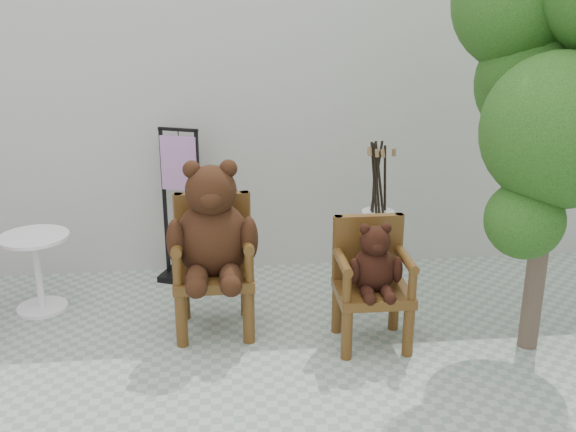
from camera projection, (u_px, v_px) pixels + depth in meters
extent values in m
plane|color=#959F8F|center=(234.00, 416.00, 4.53)|extent=(60.00, 60.00, 0.00)
cube|color=#B5B4AA|center=(221.00, 115.00, 6.98)|extent=(9.00, 1.00, 3.00)
cylinder|color=#462A0F|center=(181.00, 320.00, 5.37)|extent=(0.10, 0.10, 0.45)
cylinder|color=#462A0F|center=(184.00, 294.00, 5.82)|extent=(0.10, 0.10, 0.45)
cylinder|color=#462A0F|center=(249.00, 317.00, 5.42)|extent=(0.10, 0.10, 0.45)
cylinder|color=#462A0F|center=(246.00, 291.00, 5.88)|extent=(0.10, 0.10, 0.45)
cube|color=#462A0F|center=(214.00, 275.00, 5.54)|extent=(0.65, 0.59, 0.09)
cube|color=#462A0F|center=(213.00, 227.00, 5.67)|extent=(0.61, 0.09, 0.59)
cylinder|color=#462A0F|center=(179.00, 228.00, 5.64)|extent=(0.09, 0.09, 0.59)
cylinder|color=#462A0F|center=(177.00, 268.00, 5.23)|extent=(0.08, 0.08, 0.27)
cylinder|color=#462A0F|center=(178.00, 241.00, 5.41)|extent=(0.09, 0.56, 0.09)
cylinder|color=#462A0F|center=(246.00, 225.00, 5.70)|extent=(0.09, 0.09, 0.59)
cylinder|color=#462A0F|center=(249.00, 265.00, 5.28)|extent=(0.08, 0.08, 0.27)
cylinder|color=#462A0F|center=(247.00, 239.00, 5.47)|extent=(0.09, 0.56, 0.09)
ellipsoid|color=black|center=(213.00, 240.00, 5.47)|extent=(0.61, 0.52, 0.64)
sphere|color=black|center=(211.00, 191.00, 5.31)|extent=(0.41, 0.41, 0.41)
ellipsoid|color=black|center=(211.00, 200.00, 5.16)|extent=(0.18, 0.15, 0.15)
sphere|color=black|center=(192.00, 169.00, 5.25)|extent=(0.14, 0.14, 0.14)
sphere|color=black|center=(228.00, 168.00, 5.28)|extent=(0.14, 0.14, 0.14)
ellipsoid|color=black|center=(175.00, 241.00, 5.30)|extent=(0.14, 0.20, 0.37)
ellipsoid|color=black|center=(197.00, 278.00, 5.26)|extent=(0.18, 0.36, 0.18)
sphere|color=black|center=(196.00, 288.00, 5.14)|extent=(0.17, 0.17, 0.17)
ellipsoid|color=black|center=(249.00, 239.00, 5.36)|extent=(0.14, 0.20, 0.37)
ellipsoid|color=black|center=(231.00, 276.00, 5.29)|extent=(0.18, 0.36, 0.18)
sphere|color=black|center=(231.00, 286.00, 5.16)|extent=(0.17, 0.17, 0.17)
cylinder|color=#462A0F|center=(347.00, 335.00, 5.18)|extent=(0.09, 0.09, 0.41)
cylinder|color=#462A0F|center=(337.00, 309.00, 5.60)|extent=(0.09, 0.09, 0.41)
cylinder|color=#462A0F|center=(408.00, 332.00, 5.23)|extent=(0.09, 0.09, 0.41)
cylinder|color=#462A0F|center=(394.00, 307.00, 5.64)|extent=(0.09, 0.09, 0.41)
cube|color=#462A0F|center=(373.00, 293.00, 5.34)|extent=(0.58, 0.53, 0.08)
cube|color=#462A0F|center=(368.00, 246.00, 5.45)|extent=(0.55, 0.08, 0.53)
cylinder|color=#462A0F|center=(337.00, 247.00, 5.43)|extent=(0.08, 0.08, 0.53)
cylinder|color=#462A0F|center=(347.00, 287.00, 5.05)|extent=(0.07, 0.07, 0.24)
cylinder|color=#462A0F|center=(342.00, 261.00, 5.22)|extent=(0.08, 0.51, 0.08)
cylinder|color=#462A0F|center=(398.00, 245.00, 5.48)|extent=(0.08, 0.08, 0.53)
cylinder|color=#462A0F|center=(413.00, 284.00, 5.10)|extent=(0.07, 0.07, 0.24)
cylinder|color=#462A0F|center=(406.00, 258.00, 5.27)|extent=(0.08, 0.51, 0.08)
ellipsoid|color=black|center=(373.00, 270.00, 5.29)|extent=(0.36, 0.30, 0.38)
sphere|color=black|center=(375.00, 241.00, 5.19)|extent=(0.24, 0.24, 0.24)
ellipsoid|color=black|center=(378.00, 248.00, 5.10)|extent=(0.11, 0.09, 0.09)
sphere|color=black|center=(365.00, 229.00, 5.15)|extent=(0.08, 0.08, 0.08)
sphere|color=black|center=(386.00, 228.00, 5.17)|extent=(0.08, 0.08, 0.08)
ellipsoid|color=black|center=(354.00, 272.00, 5.19)|extent=(0.08, 0.12, 0.22)
ellipsoid|color=black|center=(367.00, 293.00, 5.16)|extent=(0.11, 0.21, 0.11)
sphere|color=black|center=(370.00, 299.00, 5.09)|extent=(0.10, 0.10, 0.10)
ellipsoid|color=black|center=(397.00, 270.00, 5.22)|extent=(0.08, 0.12, 0.22)
ellipsoid|color=black|center=(387.00, 292.00, 5.18)|extent=(0.11, 0.21, 0.11)
sphere|color=black|center=(390.00, 298.00, 5.10)|extent=(0.10, 0.10, 0.10)
cylinder|color=white|center=(34.00, 237.00, 5.84)|extent=(0.60, 0.60, 0.03)
cylinder|color=white|center=(38.00, 273.00, 5.95)|extent=(0.06, 0.06, 0.68)
cylinder|color=white|center=(43.00, 307.00, 6.05)|extent=(0.44, 0.44, 0.03)
cube|color=black|center=(165.00, 205.00, 6.51)|extent=(0.04, 0.04, 1.50)
cube|color=black|center=(199.00, 208.00, 6.42)|extent=(0.04, 0.04, 1.50)
cube|color=black|center=(178.00, 130.00, 6.23)|extent=(0.38, 0.18, 0.03)
cube|color=black|center=(186.00, 275.00, 6.70)|extent=(0.55, 0.49, 0.06)
cube|color=#AE79B0|center=(179.00, 163.00, 6.32)|extent=(0.35, 0.17, 0.52)
cylinder|color=black|center=(178.00, 133.00, 6.24)|extent=(0.01, 0.01, 0.08)
cylinder|color=white|center=(377.00, 250.00, 6.24)|extent=(0.32, 0.32, 0.03)
cylinder|color=white|center=(382.00, 268.00, 6.40)|extent=(0.03, 0.03, 0.44)
cylinder|color=white|center=(365.00, 268.00, 6.38)|extent=(0.03, 0.03, 0.44)
cylinder|color=white|center=(369.00, 275.00, 6.22)|extent=(0.03, 0.03, 0.44)
cylinder|color=white|center=(387.00, 275.00, 6.24)|extent=(0.03, 0.03, 0.44)
cylinder|color=black|center=(375.00, 185.00, 6.08)|extent=(0.13, 0.09, 0.79)
cylinder|color=brown|center=(373.00, 149.00, 6.02)|extent=(0.05, 0.04, 0.08)
cylinder|color=black|center=(385.00, 186.00, 6.03)|extent=(0.10, 0.18, 0.79)
cylinder|color=brown|center=(394.00, 152.00, 5.91)|extent=(0.04, 0.05, 0.08)
cylinder|color=black|center=(375.00, 187.00, 6.03)|extent=(0.07, 0.18, 0.79)
cylinder|color=brown|center=(370.00, 152.00, 5.90)|extent=(0.04, 0.05, 0.08)
cylinder|color=black|center=(377.00, 187.00, 6.00)|extent=(0.11, 0.08, 0.80)
cylinder|color=brown|center=(377.00, 153.00, 5.87)|extent=(0.04, 0.04, 0.08)
cylinder|color=black|center=(380.00, 187.00, 6.00)|extent=(0.14, 0.03, 0.80)
cylinder|color=brown|center=(383.00, 153.00, 5.86)|extent=(0.05, 0.04, 0.07)
cylinder|color=black|center=(374.00, 186.00, 6.05)|extent=(0.06, 0.16, 0.79)
cylinder|color=brown|center=(369.00, 151.00, 5.96)|extent=(0.04, 0.05, 0.08)
cylinder|color=#453529|center=(547.00, 185.00, 5.01)|extent=(0.15, 0.15, 2.69)
sphere|color=#15390F|center=(522.00, 2.00, 4.83)|extent=(1.00, 1.00, 1.00)
sphere|color=#15390F|center=(537.00, 68.00, 4.93)|extent=(0.84, 0.84, 0.84)
sphere|color=#15390F|center=(560.00, 130.00, 4.44)|extent=(1.05, 1.05, 1.05)
sphere|color=#15390F|center=(538.00, 83.00, 5.23)|extent=(0.97, 0.97, 0.97)
sphere|color=#15390F|center=(524.00, 220.00, 4.55)|extent=(0.54, 0.54, 0.54)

